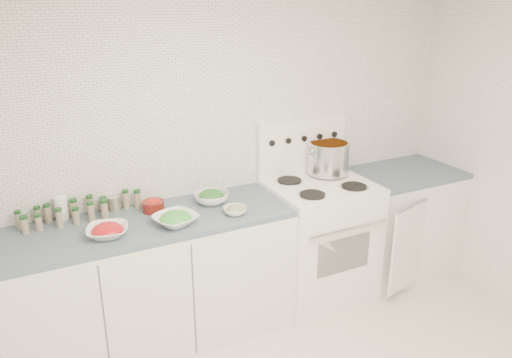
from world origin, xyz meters
name	(u,v)px	position (x,y,z in m)	size (l,w,h in m)	color
room_walls	(383,155)	(0.00, 0.00, 1.56)	(3.54, 3.04, 2.52)	white
counter_left	(153,282)	(-0.82, 1.19, 0.45)	(1.85, 0.62, 0.90)	white
stove	(318,236)	(0.48, 1.19, 0.50)	(0.76, 0.70, 1.36)	white
counter_right	(399,222)	(1.30, 1.19, 0.45)	(0.89, 0.74, 0.90)	white
stock_pot	(328,156)	(0.65, 1.34, 1.08)	(0.34, 0.32, 0.24)	silver
bowl_tomato	(107,231)	(-1.10, 1.09, 0.93)	(0.30, 0.30, 0.08)	white
bowl_snowpea	(176,219)	(-0.68, 1.06, 0.94)	(0.34, 0.34, 0.09)	white
bowl_broccoli	(211,197)	(-0.35, 1.28, 0.94)	(0.27, 0.27, 0.10)	white
bowl_zucchini	(235,210)	(-0.28, 1.04, 0.93)	(0.18, 0.18, 0.06)	white
bowl_pepper	(153,205)	(-0.75, 1.32, 0.94)	(0.15, 0.15, 0.09)	#5E1610
salt_canister	(61,208)	(-1.31, 1.45, 0.98)	(0.08, 0.08, 0.16)	white
tin_can	(115,204)	(-0.98, 1.45, 0.95)	(0.07, 0.07, 0.10)	#ADA993
spice_cluster	(78,211)	(-1.21, 1.40, 0.96)	(0.77, 0.15, 0.14)	gray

